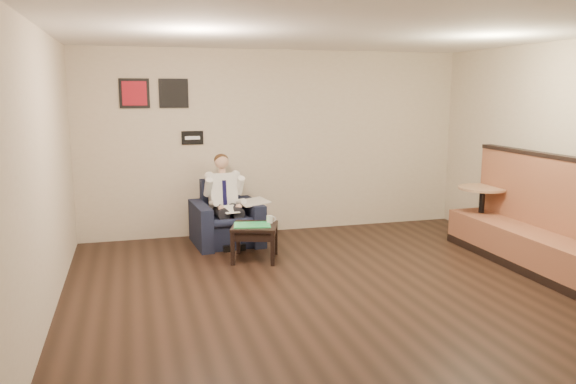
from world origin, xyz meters
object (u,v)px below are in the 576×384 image
object	(u,v)px
armchair	(226,213)
green_folder	(252,225)
seated_man	(228,204)
cafe_table	(481,216)
side_table	(255,242)
coffee_mug	(270,219)
banquette	(531,212)
smartphone	(260,222)

from	to	relation	value
armchair	green_folder	world-z (taller)	armchair
seated_man	cafe_table	world-z (taller)	seated_man
seated_man	side_table	size ratio (longest dim) A/B	2.16
side_table	coffee_mug	size ratio (longest dim) A/B	5.79
banquette	side_table	bearing A→B (deg)	159.94
side_table	smartphone	distance (m)	0.29
armchair	side_table	size ratio (longest dim) A/B	1.63
coffee_mug	banquette	size ratio (longest dim) A/B	0.04
smartphone	cafe_table	bearing A→B (deg)	23.41
seated_man	green_folder	xyz separation A→B (m)	(0.18, -0.77, -0.14)
smartphone	cafe_table	distance (m)	3.19
side_table	coffee_mug	bearing A→B (deg)	15.04
coffee_mug	cafe_table	size ratio (longest dim) A/B	0.12
smartphone	cafe_table	size ratio (longest dim) A/B	0.17
armchair	seated_man	xyz separation A→B (m)	(0.01, -0.12, 0.17)
green_folder	banquette	world-z (taller)	banquette
seated_man	cafe_table	distance (m)	3.62
seated_man	banquette	world-z (taller)	banquette
armchair	cafe_table	bearing A→B (deg)	-21.01
coffee_mug	seated_man	bearing A→B (deg)	121.56
coffee_mug	green_folder	bearing A→B (deg)	-164.96
armchair	coffee_mug	world-z (taller)	armchair
cafe_table	green_folder	bearing A→B (deg)	177.56
side_table	coffee_mug	distance (m)	0.36
side_table	smartphone	xyz separation A→B (m)	(0.10, 0.14, 0.24)
armchair	banquette	size ratio (longest dim) A/B	0.34
green_folder	side_table	bearing A→B (deg)	15.04
seated_man	smartphone	size ratio (longest dim) A/B	8.47
smartphone	banquette	bearing A→B (deg)	5.81
seated_man	cafe_table	xyz separation A→B (m)	(3.50, -0.91, -0.19)
side_table	cafe_table	world-z (taller)	cafe_table
coffee_mug	smartphone	bearing A→B (deg)	144.24
side_table	banquette	size ratio (longest dim) A/B	0.21
seated_man	coffee_mug	distance (m)	0.83
armchair	banquette	distance (m)	4.07
armchair	coffee_mug	bearing A→B (deg)	-66.37
coffee_mug	banquette	bearing A→B (deg)	-22.30
green_folder	coffee_mug	bearing A→B (deg)	15.04
coffee_mug	banquette	world-z (taller)	banquette
smartphone	armchair	bearing A→B (deg)	142.56
armchair	green_folder	bearing A→B (deg)	-82.68
banquette	coffee_mug	bearing A→B (deg)	157.70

